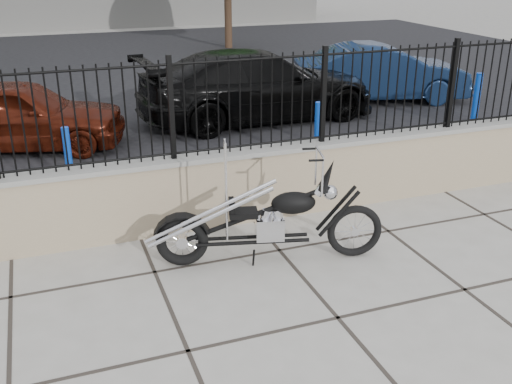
{
  "coord_description": "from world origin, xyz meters",
  "views": [
    {
      "loc": [
        -2.46,
        -4.35,
        3.35
      ],
      "look_at": [
        -0.25,
        1.63,
        0.74
      ],
      "focal_mm": 42.0,
      "sensor_mm": 36.0,
      "label": 1
    }
  ],
  "objects": [
    {
      "name": "chopper_motorcycle",
      "position": [
        -0.25,
        1.33,
        0.74
      ],
      "size": [
        2.5,
        1.03,
        1.48
      ],
      "primitive_type": null,
      "rotation": [
        0.0,
        0.0,
        -0.25
      ],
      "color": "black",
      "rests_on": "ground_plane"
    },
    {
      "name": "bollard_a",
      "position": [
        -2.16,
        4.5,
        0.46
      ],
      "size": [
        0.14,
        0.14,
        0.93
      ],
      "primitive_type": "cylinder",
      "rotation": [
        0.0,
        0.0,
        -0.31
      ],
      "color": "#0D1DC6",
      "rests_on": "ground_plane"
    },
    {
      "name": "car_blue",
      "position": [
        5.09,
        7.67,
        0.65
      ],
      "size": [
        4.19,
        2.34,
        1.31
      ],
      "primitive_type": "imported",
      "rotation": [
        0.0,
        0.0,
        1.32
      ],
      "color": "#11223F",
      "rests_on": "parking_lot"
    },
    {
      "name": "ground_plane",
      "position": [
        0.0,
        0.0,
        0.0
      ],
      "size": [
        90.0,
        90.0,
        0.0
      ],
      "primitive_type": "plane",
      "color": "#99968E",
      "rests_on": "ground"
    },
    {
      "name": "retaining_wall",
      "position": [
        0.0,
        2.5,
        0.48
      ],
      "size": [
        14.0,
        0.36,
        0.96
      ],
      "primitive_type": "cube",
      "color": "gray",
      "rests_on": "ground_plane"
    },
    {
      "name": "iron_fence",
      "position": [
        0.0,
        2.5,
        1.56
      ],
      "size": [
        14.0,
        0.08,
        1.2
      ],
      "primitive_type": "cube",
      "color": "black",
      "rests_on": "retaining_wall"
    },
    {
      "name": "car_red",
      "position": [
        -2.84,
        6.74,
        0.63
      ],
      "size": [
        3.94,
        2.44,
        1.25
      ],
      "primitive_type": "imported",
      "rotation": [
        0.0,
        0.0,
        1.29
      ],
      "color": "#4A150A",
      "rests_on": "parking_lot"
    },
    {
      "name": "bollard_b",
      "position": [
        1.78,
        4.18,
        0.52
      ],
      "size": [
        0.13,
        0.13,
        1.04
      ],
      "primitive_type": "cylinder",
      "rotation": [
        0.0,
        0.0,
        0.08
      ],
      "color": "#0D28C6",
      "rests_on": "ground_plane"
    },
    {
      "name": "parking_lot",
      "position": [
        0.0,
        12.5,
        0.0
      ],
      "size": [
        30.0,
        30.0,
        0.0
      ],
      "primitive_type": "plane",
      "color": "black",
      "rests_on": "ground"
    },
    {
      "name": "bollard_c",
      "position": [
        5.6,
        4.98,
        0.55
      ],
      "size": [
        0.17,
        0.17,
        1.11
      ],
      "primitive_type": "cylinder",
      "rotation": [
        0.0,
        0.0,
        -0.4
      ],
      "color": "#0C2FB8",
      "rests_on": "ground_plane"
    },
    {
      "name": "car_black",
      "position": [
        1.81,
        7.1,
        0.72
      ],
      "size": [
        5.08,
        2.3,
        1.44
      ],
      "primitive_type": "imported",
      "rotation": [
        0.0,
        0.0,
        1.63
      ],
      "color": "black",
      "rests_on": "parking_lot"
    }
  ]
}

